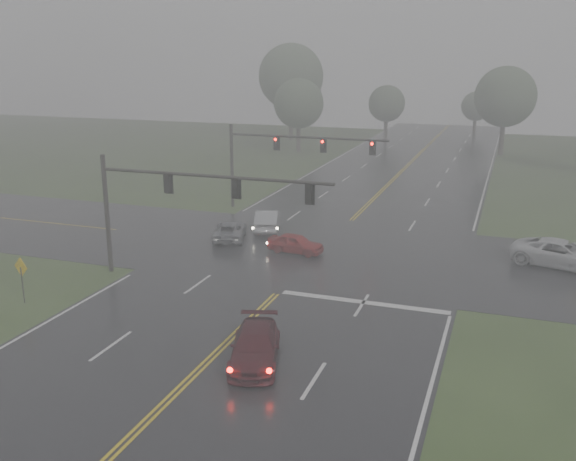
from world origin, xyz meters
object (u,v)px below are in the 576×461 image
at_px(sedan_maroon, 255,362).
at_px(car_grey, 230,239).
at_px(sedan_red, 296,253).
at_px(signal_gantry_near, 172,195).
at_px(signal_gantry_far, 278,151).
at_px(pickup_white, 560,267).
at_px(sedan_silver, 267,230).

height_order(sedan_maroon, car_grey, sedan_maroon).
bearing_deg(sedan_red, car_grey, 80.99).
distance_m(signal_gantry_near, signal_gantry_far, 16.94).
bearing_deg(sedan_maroon, pickup_white, 37.23).
xyz_separation_m(signal_gantry_near, signal_gantry_far, (-0.18, 16.94, -0.03)).
distance_m(sedan_maroon, signal_gantry_far, 26.34).
bearing_deg(car_grey, signal_gantry_far, -109.53).
bearing_deg(pickup_white, sedan_red, 114.57).
bearing_deg(signal_gantry_near, car_grey, 92.90).
relative_size(pickup_white, signal_gantry_near, 0.42).
height_order(sedan_silver, car_grey, sedan_silver).
height_order(sedan_maroon, sedan_silver, sedan_silver).
xyz_separation_m(sedan_maroon, signal_gantry_near, (-7.87, 7.69, 4.73)).
distance_m(sedan_red, pickup_white, 15.64).
xyz_separation_m(car_grey, signal_gantry_near, (0.41, -8.13, 4.73)).
distance_m(sedan_maroon, signal_gantry_near, 11.98).
height_order(sedan_silver, pickup_white, pickup_white).
height_order(sedan_red, signal_gantry_near, signal_gantry_near).
bearing_deg(sedan_maroon, signal_gantry_near, 118.70).
bearing_deg(pickup_white, sedan_silver, 99.89).
xyz_separation_m(car_grey, pickup_white, (20.53, 1.15, 0.00)).
relative_size(sedan_red, signal_gantry_near, 0.27).
bearing_deg(sedan_silver, sedan_maroon, 92.78).
bearing_deg(pickup_white, signal_gantry_far, 84.52).
relative_size(sedan_red, sedan_silver, 0.78).
xyz_separation_m(sedan_maroon, sedan_red, (-3.18, 14.43, 0.00)).
distance_m(sedan_silver, pickup_white, 19.06).
xyz_separation_m(sedan_silver, signal_gantry_far, (-1.33, 5.90, 4.70)).
bearing_deg(sedan_maroon, sedan_red, 85.47).
height_order(sedan_maroon, signal_gantry_near, signal_gantry_near).
height_order(sedan_silver, signal_gantry_far, signal_gantry_far).
relative_size(sedan_silver, pickup_white, 0.81).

